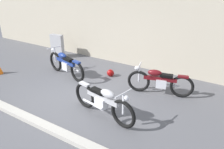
% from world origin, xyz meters
% --- Properties ---
extents(ground_plane, '(40.00, 40.00, 0.00)m').
position_xyz_m(ground_plane, '(0.00, 0.00, 0.00)').
color(ground_plane, '#56565B').
extents(building_wall, '(18.00, 0.30, 3.02)m').
position_xyz_m(building_wall, '(0.00, 3.50, 1.51)').
color(building_wall, '#B2A893').
rests_on(building_wall, ground_plane).
extents(curb_strip, '(18.00, 0.24, 0.12)m').
position_xyz_m(curb_strip, '(0.00, -1.65, 0.06)').
color(curb_strip, '#B7B2A8').
rests_on(curb_strip, ground_plane).
extents(stone_marker, '(0.66, 0.24, 1.07)m').
position_xyz_m(stone_marker, '(-3.33, 2.51, 0.54)').
color(stone_marker, '#9E9EA3').
rests_on(stone_marker, ground_plane).
extents(helmet, '(0.27, 0.27, 0.27)m').
position_xyz_m(helmet, '(-0.01, 1.92, 0.13)').
color(helmet, maroon).
rests_on(helmet, ground_plane).
extents(motorcycle_blue, '(2.18, 0.79, 1.00)m').
position_xyz_m(motorcycle_blue, '(-1.48, 1.06, 0.48)').
color(motorcycle_blue, black).
rests_on(motorcycle_blue, ground_plane).
extents(motorcycle_silver, '(2.17, 0.67, 0.98)m').
position_xyz_m(motorcycle_silver, '(1.27, -0.45, 0.47)').
color(motorcycle_silver, black).
rests_on(motorcycle_silver, ground_plane).
extents(motorcycle_maroon, '(2.04, 0.78, 0.94)m').
position_xyz_m(motorcycle_maroon, '(2.07, 1.55, 0.45)').
color(motorcycle_maroon, black).
rests_on(motorcycle_maroon, ground_plane).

